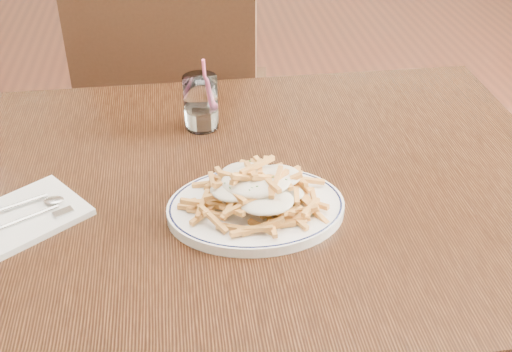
{
  "coord_description": "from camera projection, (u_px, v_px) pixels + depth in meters",
  "views": [
    {
      "loc": [
        -0.05,
        -0.88,
        1.36
      ],
      "look_at": [
        0.05,
        -0.09,
        0.82
      ],
      "focal_mm": 45.0,
      "sensor_mm": 36.0,
      "label": 1
    }
  ],
  "objects": [
    {
      "name": "loaded_fries",
      "position": [
        256.0,
        187.0,
        0.98
      ],
      "size": [
        0.24,
        0.22,
        0.06
      ],
      "color": "#C1853B",
      "rests_on": "fries_plate"
    },
    {
      "name": "chair_far",
      "position": [
        174.0,
        90.0,
        1.76
      ],
      "size": [
        0.55,
        0.55,
        1.01
      ],
      "color": "black",
      "rests_on": "ground"
    },
    {
      "name": "fries_plate",
      "position": [
        256.0,
        208.0,
        1.0
      ],
      "size": [
        0.31,
        0.28,
        0.02
      ],
      "color": "white",
      "rests_on": "table"
    },
    {
      "name": "water_glass",
      "position": [
        201.0,
        106.0,
        1.21
      ],
      "size": [
        0.06,
        0.06,
        0.14
      ],
      "color": "white",
      "rests_on": "table"
    },
    {
      "name": "cutlery",
      "position": [
        13.0,
        215.0,
        0.98
      ],
      "size": [
        0.16,
        0.13,
        0.01
      ],
      "color": "silver",
      "rests_on": "napkin"
    },
    {
      "name": "napkin",
      "position": [
        14.0,
        221.0,
        0.98
      ],
      "size": [
        0.24,
        0.23,
        0.01
      ],
      "primitive_type": "cube",
      "rotation": [
        0.0,
        0.0,
        0.64
      ],
      "color": "silver",
      "rests_on": "table"
    },
    {
      "name": "table",
      "position": [
        219.0,
        221.0,
        1.12
      ],
      "size": [
        1.2,
        0.8,
        0.75
      ],
      "color": "black",
      "rests_on": "ground"
    }
  ]
}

